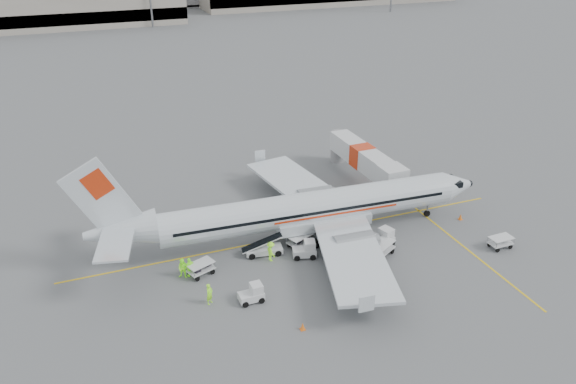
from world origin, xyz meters
name	(u,v)px	position (x,y,z in m)	size (l,w,h in m)	color
ground	(295,236)	(0.00, 0.00, 0.00)	(360.00, 360.00, 0.00)	#56595B
stripe_lead	(295,235)	(0.00, 0.00, 0.01)	(44.00, 0.20, 0.01)	yellow
stripe_cross	(466,249)	(14.00, -8.00, 0.01)	(0.20, 20.00, 0.01)	yellow
aircraft	(311,188)	(1.34, -0.59, 5.21)	(37.83, 29.65, 10.43)	silver
jet_bridge	(362,163)	(11.94, 9.11, 2.09)	(2.98, 15.91, 4.18)	silver
belt_loader	(264,243)	(-3.92, -2.00, 1.21)	(4.47, 1.68, 2.42)	silver
tug_fore	(382,239)	(6.72, -4.89, 0.90)	(2.33, 1.34, 1.80)	silver
tug_mid	(304,249)	(-0.65, -3.78, 0.82)	(2.11, 1.21, 1.63)	silver
tug_aft	(251,293)	(-7.16, -8.28, 0.77)	(2.00, 1.15, 1.55)	silver
cart_loaded_a	(300,241)	(-0.32, -2.00, 0.62)	(2.38, 1.41, 1.24)	silver
cart_loaded_b	(201,269)	(-10.05, -3.16, 0.59)	(2.28, 1.35, 1.19)	silver
cart_empty_a	(382,249)	(6.03, -6.08, 0.66)	(2.52, 1.49, 1.31)	silver
cart_empty_b	(501,242)	(17.03, -8.95, 0.57)	(2.17, 1.28, 1.13)	silver
cone_nose	(461,217)	(16.92, -3.13, 0.32)	(0.39, 0.39, 0.64)	orange
cone_port	(276,176)	(2.71, 13.00, 0.35)	(0.43, 0.43, 0.70)	orange
cone_stbd	(303,326)	(-4.62, -12.95, 0.32)	(0.39, 0.39, 0.64)	orange
crew_a	(209,294)	(-10.33, -7.34, 0.92)	(0.67, 0.44, 1.84)	#94FF24
crew_b	(183,268)	(-11.56, -3.02, 0.92)	(0.89, 0.70, 1.84)	#94FF24
crew_c	(271,251)	(-3.68, -3.24, 0.94)	(1.22, 0.70, 1.89)	#94FF24
crew_d	(190,267)	(-10.97, -2.99, 0.89)	(1.04, 0.44, 1.78)	#94FF24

